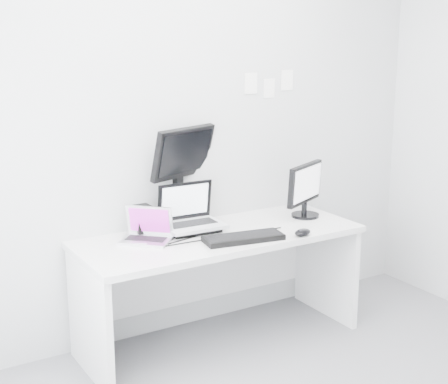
% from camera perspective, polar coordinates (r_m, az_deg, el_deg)
% --- Properties ---
extents(back_wall, '(3.60, 0.00, 3.60)m').
position_cam_1_polar(back_wall, '(4.34, -2.77, 5.46)').
color(back_wall, '#B6B8BB').
rests_on(back_wall, ground).
extents(desk, '(1.80, 0.70, 0.73)m').
position_cam_1_polar(desk, '(4.30, -0.37, -8.22)').
color(desk, silver).
rests_on(desk, ground).
extents(macbook, '(0.36, 0.36, 0.22)m').
position_cam_1_polar(macbook, '(4.01, -6.76, -2.80)').
color(macbook, '#A9A9AE').
rests_on(macbook, desk).
extents(speaker, '(0.12, 0.12, 0.19)m').
position_cam_1_polar(speaker, '(4.17, -6.95, -2.38)').
color(speaker, black).
rests_on(speaker, desk).
extents(dell_laptop, '(0.38, 0.30, 0.31)m').
position_cam_1_polar(dell_laptop, '(4.18, -2.65, -1.38)').
color(dell_laptop, silver).
rests_on(dell_laptop, desk).
extents(rear_monitor, '(0.52, 0.32, 0.66)m').
position_cam_1_polar(rear_monitor, '(4.31, -3.68, 1.48)').
color(rear_monitor, black).
rests_on(rear_monitor, desk).
extents(samsung_monitor, '(0.45, 0.35, 0.38)m').
position_cam_1_polar(samsung_monitor, '(4.54, 7.00, 0.21)').
color(samsung_monitor, black).
rests_on(samsung_monitor, desk).
extents(keyboard, '(0.51, 0.25, 0.03)m').
position_cam_1_polar(keyboard, '(4.04, 1.67, -3.94)').
color(keyboard, black).
rests_on(keyboard, desk).
extents(mouse, '(0.14, 0.11, 0.04)m').
position_cam_1_polar(mouse, '(4.16, 6.72, -3.45)').
color(mouse, black).
rests_on(mouse, desk).
extents(wall_note_0, '(0.10, 0.00, 0.14)m').
position_cam_1_polar(wall_note_0, '(4.53, 2.30, 9.25)').
color(wall_note_0, white).
rests_on(wall_note_0, back_wall).
extents(wall_note_1, '(0.09, 0.00, 0.13)m').
position_cam_1_polar(wall_note_1, '(4.62, 3.87, 8.82)').
color(wall_note_1, white).
rests_on(wall_note_1, back_wall).
extents(wall_note_2, '(0.10, 0.00, 0.14)m').
position_cam_1_polar(wall_note_2, '(4.71, 5.40, 9.49)').
color(wall_note_2, white).
rests_on(wall_note_2, back_wall).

